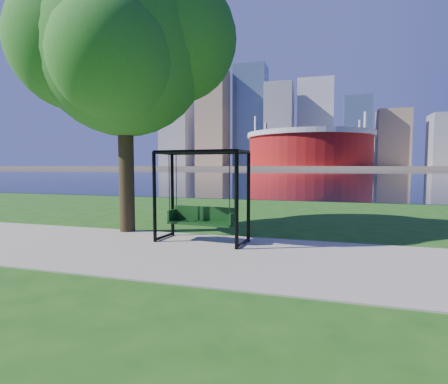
% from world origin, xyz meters
% --- Properties ---
extents(ground, '(900.00, 900.00, 0.00)m').
position_xyz_m(ground, '(0.00, 0.00, 0.00)').
color(ground, '#1E5114').
rests_on(ground, ground).
extents(path, '(120.00, 4.00, 0.03)m').
position_xyz_m(path, '(0.00, -0.50, 0.01)').
color(path, '#9E937F').
rests_on(path, ground).
extents(river, '(900.00, 180.00, 0.02)m').
position_xyz_m(river, '(0.00, 102.00, 0.01)').
color(river, black).
rests_on(river, ground).
extents(far_bank, '(900.00, 228.00, 2.00)m').
position_xyz_m(far_bank, '(0.00, 306.00, 1.00)').
color(far_bank, '#937F60').
rests_on(far_bank, ground).
extents(stadium, '(83.00, 83.00, 32.00)m').
position_xyz_m(stadium, '(-10.00, 235.00, 14.23)').
color(stadium, maroon).
rests_on(stadium, far_bank).
extents(skyline, '(392.00, 66.00, 96.50)m').
position_xyz_m(skyline, '(-4.27, 319.39, 35.89)').
color(skyline, gray).
rests_on(skyline, far_bank).
extents(swing, '(2.34, 1.17, 2.32)m').
position_xyz_m(swing, '(-0.60, 0.63, 1.12)').
color(swing, black).
rests_on(swing, ground).
extents(park_tree, '(6.17, 5.57, 7.66)m').
position_xyz_m(park_tree, '(-3.25, 1.41, 5.32)').
color(park_tree, black).
rests_on(park_tree, ground).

